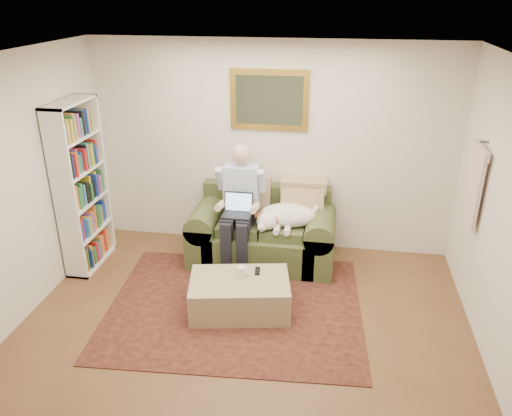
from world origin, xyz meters
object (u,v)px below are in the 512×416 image
(seated_man, at_px, (239,209))
(sleeping_dog, at_px, (288,215))
(ottoman, at_px, (240,295))
(coffee_mug, at_px, (241,271))
(laptop, at_px, (238,209))
(bookshelf, at_px, (81,187))
(sofa, at_px, (263,237))

(seated_man, xyz_separation_m, sleeping_dog, (0.57, 0.07, -0.07))
(ottoman, xyz_separation_m, coffee_mug, (0.00, 0.09, 0.24))
(laptop, xyz_separation_m, coffee_mug, (0.19, -0.80, -0.35))
(laptop, height_order, sleeping_dog, laptop)
(bookshelf, bearing_deg, laptop, 6.22)
(sofa, height_order, ottoman, sofa)
(ottoman, bearing_deg, laptop, 102.20)
(laptop, bearing_deg, ottoman, -77.80)
(coffee_mug, bearing_deg, bookshelf, 163.34)
(sofa, relative_size, ottoman, 1.71)
(sofa, bearing_deg, laptop, -138.98)
(bookshelf, bearing_deg, seated_man, 8.32)
(sofa, xyz_separation_m, bookshelf, (-2.08, -0.43, 0.70))
(seated_man, distance_m, sleeping_dog, 0.58)
(laptop, bearing_deg, sofa, 41.02)
(sofa, relative_size, bookshelf, 0.87)
(sofa, height_order, seated_man, seated_man)
(sofa, height_order, laptop, laptop)
(sleeping_dog, height_order, bookshelf, bookshelf)
(laptop, bearing_deg, seated_man, 90.00)
(laptop, bearing_deg, coffee_mug, -76.34)
(sofa, distance_m, coffee_mug, 1.04)
(sofa, xyz_separation_m, coffee_mug, (-0.07, -1.03, 0.12))
(sofa, distance_m, laptop, 0.58)
(sleeping_dog, bearing_deg, bookshelf, -171.96)
(laptop, bearing_deg, sleeping_dog, 13.64)
(seated_man, bearing_deg, bookshelf, -171.68)
(sleeping_dog, xyz_separation_m, coffee_mug, (-0.38, -0.94, -0.25))
(ottoman, bearing_deg, sofa, 86.42)
(laptop, distance_m, ottoman, 1.08)
(ottoman, xyz_separation_m, bookshelf, (-2.01, 0.69, 0.81))
(seated_man, xyz_separation_m, coffee_mug, (0.19, -0.87, -0.31))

